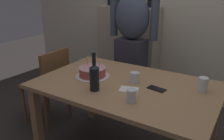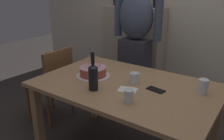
{
  "view_description": "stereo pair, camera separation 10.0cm",
  "coord_description": "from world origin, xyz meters",
  "px_view_note": "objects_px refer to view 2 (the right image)",
  "views": [
    {
      "loc": [
        0.87,
        -1.63,
        1.54
      ],
      "look_at": [
        -0.13,
        -0.01,
        0.84
      ],
      "focal_mm": 38.2,
      "sensor_mm": 36.0,
      "label": 1
    },
    {
      "loc": [
        0.95,
        -1.57,
        1.54
      ],
      "look_at": [
        -0.13,
        -0.01,
        0.84
      ],
      "focal_mm": 38.2,
      "sensor_mm": 36.0,
      "label": 2
    }
  ],
  "objects_px": {
    "birthday_cake": "(93,72)",
    "person_man_bearded": "(135,43)",
    "water_glass_side": "(203,86)",
    "cell_phone": "(156,90)",
    "wine_bottle": "(93,76)",
    "water_glass_near": "(129,96)",
    "water_glass_far": "(134,78)",
    "napkin_stack": "(128,90)",
    "dining_chair": "(54,80)"
  },
  "relations": [
    {
      "from": "birthday_cake",
      "to": "person_man_bearded",
      "type": "bearing_deg",
      "value": 92.99
    },
    {
      "from": "water_glass_side",
      "to": "cell_phone",
      "type": "relative_size",
      "value": 0.79
    },
    {
      "from": "cell_phone",
      "to": "person_man_bearded",
      "type": "relative_size",
      "value": 0.09
    },
    {
      "from": "cell_phone",
      "to": "wine_bottle",
      "type": "bearing_deg",
      "value": -137.4
    },
    {
      "from": "water_glass_near",
      "to": "cell_phone",
      "type": "height_order",
      "value": "water_glass_near"
    },
    {
      "from": "water_glass_far",
      "to": "water_glass_side",
      "type": "distance_m",
      "value": 0.54
    },
    {
      "from": "wine_bottle",
      "to": "napkin_stack",
      "type": "bearing_deg",
      "value": 31.45
    },
    {
      "from": "water_glass_near",
      "to": "water_glass_far",
      "type": "distance_m",
      "value": 0.35
    },
    {
      "from": "person_man_bearded",
      "to": "dining_chair",
      "type": "bearing_deg",
      "value": 50.09
    },
    {
      "from": "water_glass_far",
      "to": "napkin_stack",
      "type": "distance_m",
      "value": 0.17
    },
    {
      "from": "water_glass_near",
      "to": "water_glass_side",
      "type": "distance_m",
      "value": 0.59
    },
    {
      "from": "dining_chair",
      "to": "cell_phone",
      "type": "bearing_deg",
      "value": 87.74
    },
    {
      "from": "water_glass_near",
      "to": "person_man_bearded",
      "type": "distance_m",
      "value": 1.22
    },
    {
      "from": "water_glass_side",
      "to": "cell_phone",
      "type": "height_order",
      "value": "water_glass_side"
    },
    {
      "from": "water_glass_near",
      "to": "napkin_stack",
      "type": "height_order",
      "value": "water_glass_near"
    },
    {
      "from": "napkin_stack",
      "to": "person_man_bearded",
      "type": "bearing_deg",
      "value": 116.47
    },
    {
      "from": "birthday_cake",
      "to": "water_glass_side",
      "type": "relative_size",
      "value": 2.66
    },
    {
      "from": "water_glass_side",
      "to": "dining_chair",
      "type": "bearing_deg",
      "value": -176.22
    },
    {
      "from": "water_glass_near",
      "to": "water_glass_side",
      "type": "bearing_deg",
      "value": 48.46
    },
    {
      "from": "cell_phone",
      "to": "water_glass_near",
      "type": "bearing_deg",
      "value": -95.5
    },
    {
      "from": "water_glass_far",
      "to": "dining_chair",
      "type": "height_order",
      "value": "dining_chair"
    },
    {
      "from": "water_glass_near",
      "to": "wine_bottle",
      "type": "height_order",
      "value": "wine_bottle"
    },
    {
      "from": "water_glass_near",
      "to": "dining_chair",
      "type": "distance_m",
      "value": 1.26
    },
    {
      "from": "cell_phone",
      "to": "dining_chair",
      "type": "distance_m",
      "value": 1.28
    },
    {
      "from": "birthday_cake",
      "to": "water_glass_far",
      "type": "distance_m",
      "value": 0.39
    },
    {
      "from": "wine_bottle",
      "to": "napkin_stack",
      "type": "xyz_separation_m",
      "value": [
        0.23,
        0.14,
        -0.11
      ]
    },
    {
      "from": "water_glass_near",
      "to": "cell_phone",
      "type": "xyz_separation_m",
      "value": [
        0.08,
        0.29,
        -0.04
      ]
    },
    {
      "from": "water_glass_near",
      "to": "wine_bottle",
      "type": "distance_m",
      "value": 0.34
    },
    {
      "from": "water_glass_side",
      "to": "person_man_bearded",
      "type": "relative_size",
      "value": 0.07
    },
    {
      "from": "dining_chair",
      "to": "person_man_bearded",
      "type": "bearing_deg",
      "value": 140.09
    },
    {
      "from": "water_glass_side",
      "to": "dining_chair",
      "type": "height_order",
      "value": "dining_chair"
    },
    {
      "from": "water_glass_near",
      "to": "water_glass_far",
      "type": "xyz_separation_m",
      "value": [
        -0.14,
        0.32,
        -0.0
      ]
    },
    {
      "from": "birthday_cake",
      "to": "water_glass_side",
      "type": "bearing_deg",
      "value": 12.68
    },
    {
      "from": "water_glass_side",
      "to": "cell_phone",
      "type": "bearing_deg",
      "value": -154.14
    },
    {
      "from": "water_glass_side",
      "to": "napkin_stack",
      "type": "xyz_separation_m",
      "value": [
        -0.5,
        -0.28,
        -0.05
      ]
    },
    {
      "from": "water_glass_far",
      "to": "wine_bottle",
      "type": "relative_size",
      "value": 0.29
    },
    {
      "from": "cell_phone",
      "to": "birthday_cake",
      "type": "bearing_deg",
      "value": -165.75
    },
    {
      "from": "birthday_cake",
      "to": "napkin_stack",
      "type": "height_order",
      "value": "birthday_cake"
    },
    {
      "from": "water_glass_far",
      "to": "wine_bottle",
      "type": "distance_m",
      "value": 0.37
    },
    {
      "from": "cell_phone",
      "to": "napkin_stack",
      "type": "bearing_deg",
      "value": -135.12
    },
    {
      "from": "birthday_cake",
      "to": "napkin_stack",
      "type": "distance_m",
      "value": 0.42
    },
    {
      "from": "cell_phone",
      "to": "dining_chair",
      "type": "bearing_deg",
      "value": -172.97
    },
    {
      "from": "birthday_cake",
      "to": "water_glass_far",
      "type": "height_order",
      "value": "birthday_cake"
    },
    {
      "from": "birthday_cake",
      "to": "cell_phone",
      "type": "xyz_separation_m",
      "value": [
        0.59,
        0.05,
        -0.04
      ]
    },
    {
      "from": "water_glass_side",
      "to": "birthday_cake",
      "type": "bearing_deg",
      "value": -167.32
    },
    {
      "from": "wine_bottle",
      "to": "person_man_bearded",
      "type": "relative_size",
      "value": 0.19
    },
    {
      "from": "water_glass_side",
      "to": "dining_chair",
      "type": "distance_m",
      "value": 1.6
    },
    {
      "from": "birthday_cake",
      "to": "wine_bottle",
      "type": "bearing_deg",
      "value": -50.34
    },
    {
      "from": "wine_bottle",
      "to": "cell_phone",
      "type": "bearing_deg",
      "value": 33.32
    },
    {
      "from": "water_glass_near",
      "to": "dining_chair",
      "type": "height_order",
      "value": "dining_chair"
    }
  ]
}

